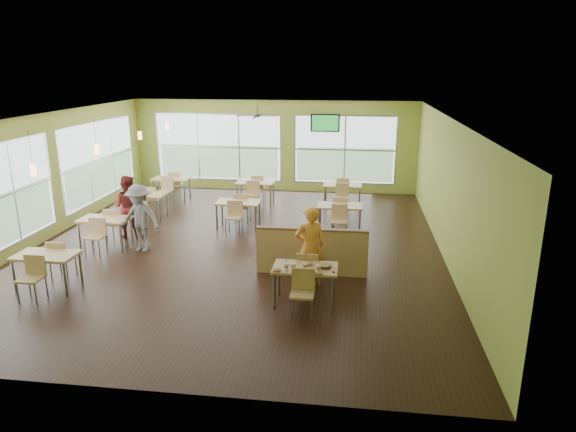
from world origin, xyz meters
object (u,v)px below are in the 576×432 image
(main_table, at_px, (305,273))
(half_wall_divider, at_px, (312,251))
(man_plaid, at_px, (310,247))
(food_basket, at_px, (325,266))

(main_table, height_order, half_wall_divider, half_wall_divider)
(main_table, xyz_separation_m, half_wall_divider, (0.00, 1.45, -0.11))
(main_table, bearing_deg, man_plaid, 89.14)
(half_wall_divider, bearing_deg, food_basket, -75.52)
(main_table, bearing_deg, food_basket, 2.15)
(man_plaid, distance_m, food_basket, 0.89)
(food_basket, bearing_deg, main_table, -177.85)
(half_wall_divider, bearing_deg, main_table, -90.00)
(man_plaid, relative_size, food_basket, 7.02)
(main_table, relative_size, half_wall_divider, 0.63)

